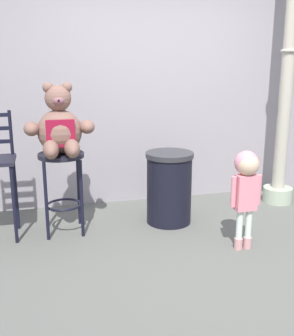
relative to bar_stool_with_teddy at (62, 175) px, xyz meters
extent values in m
plane|color=#595B56|center=(1.08, -0.89, -0.58)|extent=(24.00, 24.00, 0.00)
cube|color=#989098|center=(1.08, 0.91, 1.22)|extent=(7.24, 0.30, 3.60)
cylinder|color=black|center=(0.00, 0.00, 0.20)|extent=(0.44, 0.44, 0.04)
cylinder|color=black|center=(-0.16, -0.16, -0.20)|extent=(0.03, 0.03, 0.76)
cylinder|color=black|center=(0.16, -0.16, -0.20)|extent=(0.03, 0.03, 0.76)
cylinder|color=black|center=(-0.16, 0.16, -0.20)|extent=(0.03, 0.03, 0.76)
cylinder|color=black|center=(0.16, 0.16, -0.20)|extent=(0.03, 0.03, 0.76)
torus|color=black|center=(0.00, 0.00, -0.30)|extent=(0.35, 0.35, 0.02)
sphere|color=brown|center=(0.00, 0.00, 0.43)|extent=(0.42, 0.42, 0.42)
cube|color=maroon|center=(0.00, -0.17, 0.44)|extent=(0.26, 0.03, 0.25)
sphere|color=brown|center=(0.00, 0.00, 0.74)|extent=(0.24, 0.24, 0.24)
ellipsoid|color=#814F5A|center=(0.00, -0.10, 0.73)|extent=(0.10, 0.08, 0.07)
sphere|color=black|center=(0.00, -0.13, 0.73)|extent=(0.03, 0.03, 0.03)
sphere|color=brown|center=(-0.09, 0.00, 0.84)|extent=(0.10, 0.10, 0.10)
sphere|color=brown|center=(0.09, 0.00, 0.84)|extent=(0.10, 0.10, 0.10)
ellipsoid|color=brown|center=(-0.25, -0.03, 0.47)|extent=(0.15, 0.23, 0.13)
ellipsoid|color=brown|center=(0.25, -0.03, 0.47)|extent=(0.15, 0.23, 0.13)
ellipsoid|color=brown|center=(-0.09, -0.20, 0.30)|extent=(0.14, 0.35, 0.17)
ellipsoid|color=brown|center=(0.09, -0.20, 0.30)|extent=(0.14, 0.35, 0.17)
cylinder|color=#CD9193|center=(1.50, -0.79, -0.53)|extent=(0.07, 0.07, 0.10)
cylinder|color=silver|center=(1.50, -0.79, -0.34)|extent=(0.06, 0.06, 0.27)
cylinder|color=#CD9193|center=(1.59, -0.79, -0.53)|extent=(0.07, 0.07, 0.10)
cylinder|color=silver|center=(1.59, -0.79, -0.34)|extent=(0.06, 0.06, 0.27)
cube|color=pink|center=(1.55, -0.79, -0.05)|extent=(0.19, 0.11, 0.32)
cylinder|color=pink|center=(1.43, -0.79, -0.03)|extent=(0.05, 0.05, 0.27)
cylinder|color=pink|center=(1.67, -0.79, -0.03)|extent=(0.05, 0.05, 0.27)
sphere|color=#D8B293|center=(1.55, -0.79, 0.21)|extent=(0.20, 0.20, 0.20)
sphere|color=pink|center=(1.55, -0.77, 0.22)|extent=(0.21, 0.21, 0.21)
cylinder|color=black|center=(1.08, -0.01, -0.23)|extent=(0.46, 0.46, 0.70)
cylinder|color=#2D2D33|center=(1.08, -0.01, 0.15)|extent=(0.49, 0.49, 0.05)
cylinder|color=#A3B199|center=(2.55, 0.28, -0.49)|extent=(0.34, 0.34, 0.18)
cylinder|color=#B0AA99|center=(2.55, 0.28, 1.04)|extent=(0.14, 0.14, 2.88)
torus|color=#ADA89E|center=(2.55, 0.28, 1.18)|extent=(0.19, 0.19, 0.04)
cylinder|color=black|center=(-0.45, -0.16, -0.21)|extent=(0.03, 0.03, 0.74)
cylinder|color=black|center=(-0.45, 0.18, -0.21)|extent=(0.03, 0.03, 0.74)
cylinder|color=black|center=(-0.45, 0.18, 0.41)|extent=(0.03, 0.03, 0.42)
camera|label=1|loc=(-0.14, -3.92, 1.08)|focal=44.04mm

